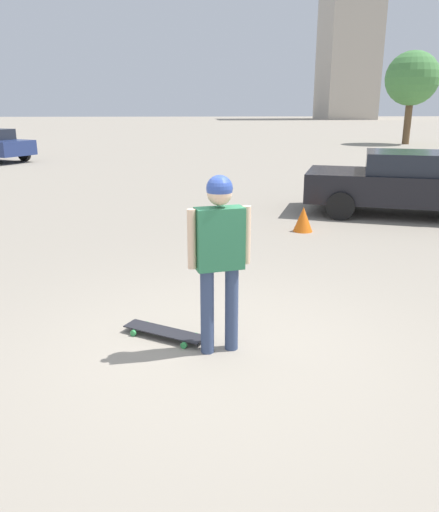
% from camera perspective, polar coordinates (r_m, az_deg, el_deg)
% --- Properties ---
extents(ground_plane, '(220.00, 220.00, 0.00)m').
position_cam_1_polar(ground_plane, '(5.16, 0.00, -10.68)').
color(ground_plane, gray).
extents(person, '(0.61, 0.30, 1.78)m').
position_cam_1_polar(person, '(4.76, 0.00, 1.08)').
color(person, '#38476B').
rests_on(person, ground_plane).
extents(skateboard, '(0.91, 0.66, 0.08)m').
position_cam_1_polar(skateboard, '(5.42, -6.33, -8.60)').
color(skateboard, '#232328').
rests_on(skateboard, ground_plane).
extents(car_parked_near, '(4.63, 3.17, 1.41)m').
position_cam_1_polar(car_parked_near, '(12.03, 20.43, 7.89)').
color(car_parked_near, black).
rests_on(car_parked_near, ground_plane).
extents(building_block_distant, '(8.67, 11.11, 31.74)m').
position_cam_1_polar(building_block_distant, '(97.33, 14.69, 24.31)').
color(building_block_distant, '#B2A899').
rests_on(building_block_distant, ground_plane).
extents(tree_distant, '(3.27, 3.27, 5.62)m').
position_cam_1_polar(tree_distant, '(34.80, 21.15, 18.35)').
color(tree_distant, brown).
rests_on(tree_distant, ground_plane).
extents(traffic_cone, '(0.38, 0.38, 0.49)m').
position_cam_1_polar(traffic_cone, '(9.95, 9.54, 4.18)').
color(traffic_cone, orange).
rests_on(traffic_cone, ground_plane).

